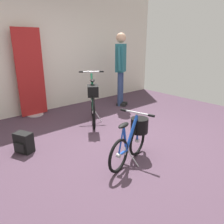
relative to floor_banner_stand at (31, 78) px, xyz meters
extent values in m
plane|color=#473342|center=(0.57, -2.41, -0.87)|extent=(6.92, 6.92, 0.00)
cube|color=silver|center=(0.57, 0.24, 0.59)|extent=(6.92, 0.10, 2.91)
cylinder|color=#B7B7BC|center=(0.00, 0.00, -0.86)|extent=(0.36, 0.36, 0.02)
cube|color=#A51E1E|center=(0.00, 0.00, 0.10)|extent=(0.60, 0.02, 1.89)
torus|color=black|center=(0.45, -2.79, -0.64)|extent=(0.45, 0.16, 0.46)
cylinder|color=#B7B7BC|center=(0.45, -2.79, -0.64)|extent=(0.07, 0.06, 0.06)
torus|color=black|center=(-0.06, -2.93, -0.64)|extent=(0.45, 0.16, 0.46)
cylinder|color=#B7B7BC|center=(-0.06, -2.93, -0.64)|extent=(0.07, 0.06, 0.06)
cylinder|color=#1947B2|center=(0.03, -2.90, -0.64)|extent=(0.20, 0.09, 0.05)
cylinder|color=#1947B2|center=(0.27, -2.84, -0.44)|extent=(0.32, 0.13, 0.45)
cylinder|color=#1947B2|center=(0.09, -2.89, -0.46)|extent=(0.12, 0.07, 0.39)
cylinder|color=#1947B2|center=(0.03, -2.90, -0.64)|extent=(0.20, 0.08, 0.04)
cylinder|color=#1947B2|center=(0.42, -2.79, -0.43)|extent=(0.08, 0.05, 0.42)
cylinder|color=#1947B2|center=(-0.01, -2.91, -0.45)|extent=(0.14, 0.06, 0.37)
ellipsoid|color=black|center=(0.05, -2.90, -0.25)|extent=(0.24, 0.15, 0.05)
cylinder|color=#B7B7BC|center=(0.40, -2.80, -0.20)|extent=(0.03, 0.03, 0.04)
cylinder|color=#B7B7BC|center=(0.40, -2.80, -0.18)|extent=(0.14, 0.43, 0.03)
cylinder|color=black|center=(0.46, -3.01, -0.18)|extent=(0.06, 0.10, 0.04)
cylinder|color=black|center=(0.35, -2.59, -0.18)|extent=(0.06, 0.10, 0.04)
cylinder|color=#B7B7BC|center=(0.13, -2.88, -0.65)|extent=(0.14, 0.05, 0.14)
cylinder|color=#B7B7BC|center=(0.19, -2.95, -0.76)|extent=(0.07, 0.19, 0.22)
cylinder|color=black|center=(0.50, -2.77, -0.41)|extent=(0.32, 0.32, 0.22)
torus|color=black|center=(0.99, -0.89, -0.52)|extent=(0.42, 0.60, 0.70)
cylinder|color=#B7B7BC|center=(0.99, -0.89, -0.52)|extent=(0.07, 0.08, 0.06)
torus|color=black|center=(0.55, -1.55, -0.52)|extent=(0.42, 0.60, 0.70)
cylinder|color=#B7B7BC|center=(0.55, -1.55, -0.52)|extent=(0.07, 0.08, 0.06)
cylinder|color=#1E724C|center=(0.63, -1.43, -0.53)|extent=(0.20, 0.27, 0.05)
cylinder|color=#1E724C|center=(0.84, -1.12, -0.22)|extent=(0.30, 0.41, 0.67)
cylinder|color=#1E724C|center=(0.68, -1.35, -0.25)|extent=(0.12, 0.16, 0.58)
cylinder|color=#1E724C|center=(0.63, -1.43, -0.53)|extent=(0.19, 0.27, 0.04)
cylinder|color=#1E724C|center=(0.98, -0.92, -0.21)|extent=(0.08, 0.09, 0.63)
cylinder|color=#1E724C|center=(0.60, -1.48, -0.24)|extent=(0.13, 0.18, 0.56)
ellipsoid|color=black|center=(0.65, -1.41, 0.06)|extent=(0.20, 0.23, 0.05)
cylinder|color=#B7B7BC|center=(0.96, -0.94, 0.13)|extent=(0.03, 0.03, 0.04)
cylinder|color=#B7B7BC|center=(0.96, -0.94, 0.15)|extent=(0.38, 0.27, 0.03)
cylinder|color=black|center=(1.14, -1.06, 0.15)|extent=(0.09, 0.08, 0.04)
cylinder|color=black|center=(0.77, -0.82, 0.15)|extent=(0.09, 0.08, 0.04)
cylinder|color=#B7B7BC|center=(0.72, -1.30, -0.54)|extent=(0.09, 0.12, 0.14)
cylinder|color=#B7B7BC|center=(0.82, -1.30, -0.71)|extent=(0.17, 0.12, 0.32)
cube|color=black|center=(0.58, -1.50, -0.12)|extent=(0.32, 0.34, 0.20)
cylinder|color=navy|center=(1.98, -0.74, -0.42)|extent=(0.11, 0.11, 0.89)
cube|color=black|center=(2.00, -0.78, -0.83)|extent=(0.20, 0.25, 0.07)
cylinder|color=navy|center=(2.12, -0.65, -0.42)|extent=(0.11, 0.11, 0.89)
cube|color=black|center=(2.14, -0.70, -0.83)|extent=(0.20, 0.25, 0.07)
cube|color=#23606B|center=(2.05, -0.70, 0.36)|extent=(0.38, 0.34, 0.68)
cylinder|color=#23606B|center=(1.88, -0.82, 0.36)|extent=(0.08, 0.11, 0.58)
cylinder|color=#23606B|center=(2.24, -0.60, 0.36)|extent=(0.13, 0.11, 0.58)
sphere|color=tan|center=(2.05, -0.70, 0.84)|extent=(0.24, 0.24, 0.24)
cube|color=black|center=(-0.81, -1.58, -0.71)|extent=(0.27, 0.32, 0.31)
cube|color=black|center=(-0.90, -1.62, -0.76)|extent=(0.11, 0.19, 0.14)
camera|label=1|loc=(-1.76, -4.76, 0.80)|focal=34.72mm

